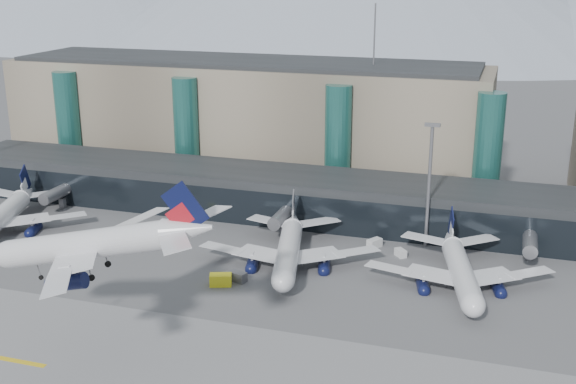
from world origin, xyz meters
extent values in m
plane|color=#515154|center=(0.00, 0.00, 0.00)|extent=(900.00, 900.00, 0.00)
cube|color=gold|center=(-20.00, -15.00, 0.05)|extent=(8.00, 1.00, 0.02)
cube|color=black|center=(0.00, 58.00, 5.00)|extent=(170.00, 18.00, 10.00)
cube|color=black|center=(0.00, 49.10, 4.00)|extent=(170.00, 0.40, 8.00)
cylinder|color=slate|center=(-55.00, 47.00, 4.20)|extent=(2.80, 14.00, 2.80)
cube|color=slate|center=(-55.00, 47.00, 1.20)|extent=(1.20, 1.20, 2.40)
cylinder|color=slate|center=(0.00, 47.00, 4.20)|extent=(2.80, 14.00, 2.80)
cube|color=slate|center=(0.00, 47.00, 1.20)|extent=(1.20, 1.20, 2.40)
cylinder|color=slate|center=(50.00, 47.00, 4.20)|extent=(2.80, 14.00, 2.80)
cube|color=slate|center=(50.00, 47.00, 1.20)|extent=(1.20, 1.20, 2.40)
cube|color=gray|center=(-25.00, 90.00, 15.00)|extent=(130.00, 30.00, 30.00)
cube|color=black|center=(-25.00, 90.00, 30.50)|extent=(123.50, 28.00, 1.00)
cylinder|color=#23625B|center=(-70.00, 74.00, 14.00)|extent=(6.40, 6.40, 28.00)
cylinder|color=#23625B|center=(-35.00, 74.00, 14.00)|extent=(6.40, 6.40, 28.00)
cylinder|color=#23625B|center=(5.00, 74.00, 14.00)|extent=(6.40, 6.40, 28.00)
cylinder|color=#23625B|center=(40.00, 74.00, 14.00)|extent=(6.40, 6.40, 28.00)
cylinder|color=slate|center=(10.00, 90.00, 38.00)|extent=(0.40, 0.40, 16.00)
cylinder|color=slate|center=(30.00, 48.00, 12.50)|extent=(0.70, 0.70, 25.00)
cube|color=slate|center=(30.00, 48.00, 25.30)|extent=(3.00, 1.20, 0.60)
cylinder|color=silver|center=(-8.96, -9.99, 19.16)|extent=(24.84, 5.89, 4.08)
ellipsoid|color=silver|center=(-21.23, -10.90, 19.16)|extent=(5.99, 4.49, 4.08)
cone|color=silver|center=(6.81, -8.82, 19.37)|extent=(7.31, 4.59, 4.08)
cube|color=silver|center=(-6.56, -18.62, 18.49)|extent=(13.80, 18.25, 0.20)
cylinder|color=#0C1238|center=(-8.12, -16.62, 16.41)|extent=(5.07, 2.60, 2.24)
cube|color=silver|center=(7.18, -13.72, 19.57)|extent=(7.85, 9.60, 0.16)
cube|color=silver|center=(-7.86, -1.09, 18.49)|extent=(11.82, 18.55, 0.20)
cylinder|color=#0C1238|center=(-9.10, -3.30, 16.41)|extent=(5.07, 2.60, 2.24)
cube|color=silver|center=(6.45, -3.91, 19.57)|extent=(6.90, 9.78, 0.16)
cube|color=#0C1238|center=(7.16, -8.79, 22.63)|extent=(6.09, 0.69, 7.18)
cube|color=#AE1520|center=(6.11, -8.87, 21.41)|extent=(4.08, 0.59, 3.92)
cylinder|color=slate|center=(-17.55, -10.62, 16.51)|extent=(0.17, 0.17, 3.26)
cylinder|color=black|center=(-17.55, -10.62, 15.09)|extent=(0.74, 0.31, 0.72)
cylinder|color=black|center=(-7.73, -12.35, 15.09)|extent=(0.95, 0.43, 0.93)
cylinder|color=black|center=(-8.09, -7.47, 15.09)|extent=(0.95, 0.43, 0.93)
cylinder|color=silver|center=(-58.65, 30.97, 4.65)|extent=(11.47, 25.30, 4.17)
cone|color=silver|center=(-63.46, 46.43, 4.86)|extent=(6.13, 8.11, 4.17)
cube|color=silver|center=(-50.60, 35.36, 3.96)|extent=(17.43, 16.63, 0.21)
cylinder|color=#0C1238|center=(-52.23, 33.35, 1.83)|extent=(3.69, 5.49, 2.30)
cube|color=silver|center=(-58.65, 47.93, 5.07)|extent=(9.14, 9.18, 0.17)
cube|color=silver|center=(-68.28, 44.94, 5.07)|extent=(9.86, 5.28, 0.17)
cube|color=#0C1238|center=(-63.57, 46.78, 8.20)|extent=(2.09, 6.03, 7.35)
cube|color=silver|center=(-63.25, 45.75, 6.95)|extent=(1.52, 4.07, 4.02)
cylinder|color=black|center=(-56.58, 32.74, 0.48)|extent=(0.64, 1.02, 0.95)
cylinder|color=silver|center=(6.11, 31.00, 4.63)|extent=(9.89, 25.35, 4.16)
ellipsoid|color=silver|center=(9.04, 18.81, 4.63)|extent=(5.40, 6.63, 4.16)
cone|color=silver|center=(2.35, 46.68, 4.84)|extent=(5.71, 7.94, 4.16)
cube|color=silver|center=(14.40, 34.83, 3.94)|extent=(17.81, 15.92, 0.21)
cylinder|color=#0C1238|center=(12.65, 32.94, 1.82)|extent=(3.39, 5.41, 2.29)
cube|color=silver|center=(7.23, 47.85, 5.05)|extent=(9.35, 8.85, 0.17)
cube|color=silver|center=(-3.01, 30.65, 3.94)|extent=(18.77, 9.54, 0.21)
cylinder|color=#0C1238|center=(-0.59, 29.76, 1.82)|extent=(3.39, 5.41, 2.29)
cube|color=silver|center=(-2.53, 45.50, 5.05)|extent=(9.91, 5.80, 0.17)
cube|color=slate|center=(2.27, 47.02, 8.16)|extent=(1.69, 6.09, 7.31)
cube|color=silver|center=(2.52, 45.98, 6.92)|extent=(1.25, 4.10, 4.00)
cylinder|color=slate|center=(8.16, 22.47, 1.93)|extent=(0.17, 0.17, 3.32)
cylinder|color=black|center=(8.16, 22.47, 0.47)|extent=(0.43, 0.78, 0.74)
cylinder|color=black|center=(8.29, 32.63, 0.47)|extent=(0.58, 1.01, 0.95)
cylinder|color=black|center=(3.44, 31.46, 0.47)|extent=(0.58, 1.01, 0.95)
cylinder|color=silver|center=(38.10, 31.00, 4.47)|extent=(9.22, 24.52, 4.01)
ellipsoid|color=silver|center=(40.75, 19.18, 4.47)|extent=(5.15, 6.36, 4.01)
cone|color=silver|center=(34.69, 46.20, 4.67)|extent=(5.43, 7.63, 4.01)
cube|color=silver|center=(46.16, 34.58, 3.81)|extent=(17.30, 15.23, 0.20)
cylinder|color=#0C1238|center=(44.44, 32.78, 1.76)|extent=(3.22, 5.21, 2.21)
cube|color=silver|center=(39.42, 47.26, 4.87)|extent=(9.08, 8.49, 0.16)
cube|color=silver|center=(29.28, 30.79, 3.81)|extent=(18.16, 9.45, 0.20)
cylinder|color=#0C1238|center=(31.61, 29.90, 1.76)|extent=(3.22, 5.21, 2.21)
cube|color=silver|center=(29.96, 45.14, 4.87)|extent=(9.59, 5.72, 0.16)
cube|color=#0C1238|center=(34.61, 46.53, 7.89)|extent=(1.55, 5.90, 7.07)
cube|color=silver|center=(34.84, 45.52, 6.68)|extent=(1.15, 3.97, 3.86)
cylinder|color=slate|center=(39.95, 22.73, 1.86)|extent=(0.16, 0.16, 3.21)
cylinder|color=black|center=(39.95, 22.73, 0.46)|extent=(0.40, 0.75, 0.71)
cylinder|color=black|center=(40.22, 32.54, 0.46)|extent=(0.55, 0.97, 0.92)
cylinder|color=black|center=(35.52, 31.49, 0.46)|extent=(0.55, 0.97, 0.92)
cube|color=silver|center=(-31.02, 28.97, 0.90)|extent=(3.28, 1.95, 1.79)
cube|color=#D0CA18|center=(-20.96, 41.34, 0.67)|extent=(2.03, 2.62, 1.33)
cube|color=#45454A|center=(-0.38, 20.61, 0.90)|extent=(3.62, 2.60, 1.81)
cube|color=silver|center=(20.15, 44.50, 0.88)|extent=(3.04, 3.48, 1.76)
cube|color=silver|center=(25.99, 41.21, 0.74)|extent=(2.77, 2.91, 1.49)
cube|color=#D0CA18|center=(-2.62, 18.00, 1.08)|extent=(4.35, 3.23, 2.15)
camera|label=1|loc=(44.41, -91.23, 54.65)|focal=45.00mm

